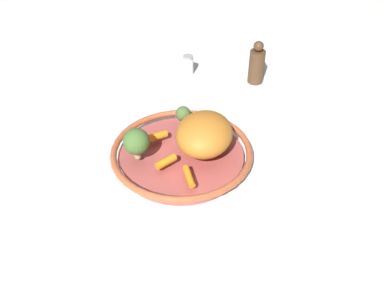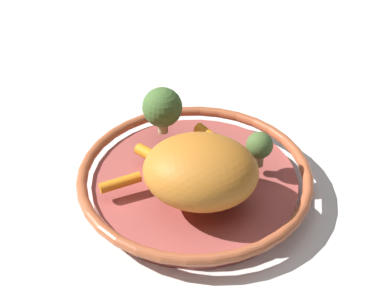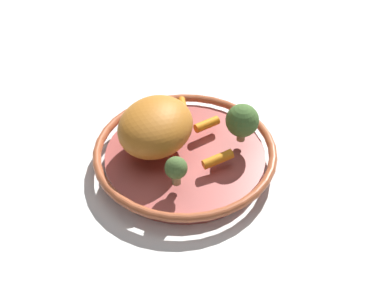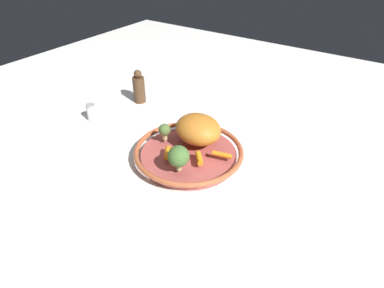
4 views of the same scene
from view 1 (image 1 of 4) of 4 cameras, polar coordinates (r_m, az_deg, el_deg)
name	(u,v)px [view 1 (image 1 of 4)]	position (r m, az deg, el deg)	size (l,w,h in m)	color
ground_plane	(182,161)	(0.97, -1.42, -2.39)	(2.45, 2.45, 0.00)	silver
serving_bowl	(182,154)	(0.96, -1.44, -1.43)	(0.33, 0.33, 0.04)	#A84C47
roast_chicken_piece	(204,133)	(0.92, 1.73, 1.57)	(0.15, 0.13, 0.08)	#BF6F24
baby_carrot_near_rim	(166,162)	(0.90, -3.68, -2.48)	(0.02, 0.02, 0.05)	orange
baby_carrot_right	(156,136)	(0.97, -5.06, 1.07)	(0.02, 0.02, 0.06)	orange
baby_carrot_center	(189,177)	(0.86, -0.44, -4.57)	(0.01, 0.01, 0.06)	orange
broccoli_floret_small	(182,114)	(1.00, -1.45, 4.16)	(0.04, 0.04, 0.05)	tan
broccoli_floret_large	(136,142)	(0.90, -7.79, 0.32)	(0.06, 0.06, 0.07)	tan
salt_shaker	(189,65)	(1.31, -0.49, 10.98)	(0.03, 0.03, 0.06)	silver
pepper_mill	(257,65)	(1.27, 9.02, 10.91)	(0.05, 0.05, 0.13)	#4C331E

